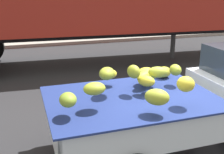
{
  "coord_description": "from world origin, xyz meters",
  "views": [
    {
      "loc": [
        -2.46,
        -4.11,
        2.84
      ],
      "look_at": [
        -0.98,
        0.53,
        1.23
      ],
      "focal_mm": 45.78,
      "sensor_mm": 36.0,
      "label": 1
    }
  ],
  "objects": [
    {
      "name": "curb_strip",
      "position": [
        0.0,
        9.71,
        0.08
      ],
      "size": [
        80.0,
        0.8,
        0.16
      ],
      "primitive_type": "cube",
      "color": "gray",
      "rests_on": "ground"
    },
    {
      "name": "ground",
      "position": [
        0.0,
        0.0,
        0.0
      ],
      "size": [
        220.0,
        220.0,
        0.0
      ],
      "primitive_type": "plane",
      "color": "#28282B"
    }
  ]
}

